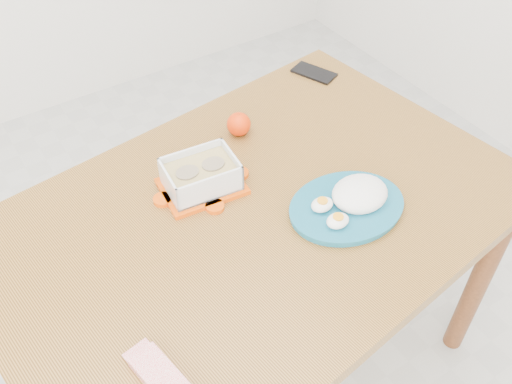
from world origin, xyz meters
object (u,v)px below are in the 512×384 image
food_container (201,176)px  smartphone (314,73)px  dining_table (256,236)px  rice_plate (351,201)px  orange_fruit (239,124)px

food_container → smartphone: bearing=31.5°
dining_table → rice_plate: size_ratio=4.39×
orange_fruit → rice_plate: bearing=-79.3°
food_container → orange_fruit: size_ratio=3.24×
rice_plate → food_container: bearing=142.7°
dining_table → smartphone: smartphone is taller
rice_plate → smartphone: size_ratio=2.34×
dining_table → smartphone: (0.47, 0.39, 0.10)m
food_container → rice_plate: size_ratio=0.68×
rice_plate → smartphone: bearing=68.0°
orange_fruit → food_container: bearing=-145.1°
food_container → smartphone: size_ratio=1.58×
rice_plate → smartphone: 0.58m
dining_table → orange_fruit: 0.32m
dining_table → orange_fruit: size_ratio=21.03×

